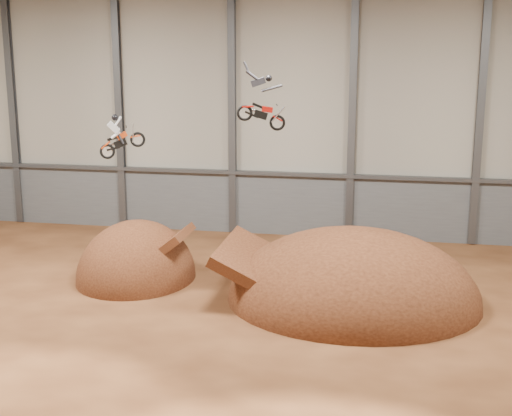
{
  "coord_description": "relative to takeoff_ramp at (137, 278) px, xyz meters",
  "views": [
    {
      "loc": [
        5.43,
        -24.22,
        10.68
      ],
      "look_at": [
        0.07,
        4.0,
        4.04
      ],
      "focal_mm": 50.0,
      "sensor_mm": 36.0,
      "label": 1
    }
  ],
  "objects": [
    {
      "name": "steel_column_1",
      "position": [
        -4.04,
        8.94,
        7.0
      ],
      "size": [
        0.4,
        0.36,
        13.9
      ],
      "primitive_type": "cube",
      "color": "#47494F",
      "rests_on": "ground"
    },
    {
      "name": "fmx_rider_b",
      "position": [
        6.4,
        -3.22,
        8.71
      ],
      "size": [
        3.13,
        1.34,
        2.8
      ],
      "primitive_type": null,
      "rotation": [
        0.0,
        0.29,
        0.21
      ],
      "color": "#B5110A"
    },
    {
      "name": "takeoff_ramp",
      "position": [
        0.0,
        0.0,
        0.0
      ],
      "size": [
        5.44,
        6.27,
        5.44
      ],
      "primitive_type": "ellipsoid",
      "color": "#3B1B0E",
      "rests_on": "ground"
    },
    {
      "name": "steel_column_2",
      "position": [
        2.62,
        8.94,
        7.0
      ],
      "size": [
        0.4,
        0.36,
        13.9
      ],
      "primitive_type": "cube",
      "color": "#47494F",
      "rests_on": "ground"
    },
    {
      "name": "back_wall",
      "position": [
        5.96,
        9.14,
        7.0
      ],
      "size": [
        40.0,
        0.1,
        14.0
      ],
      "primitive_type": "cube",
      "color": "#A19C8F",
      "rests_on": "ground"
    },
    {
      "name": "steel_column_4",
      "position": [
        15.96,
        8.94,
        7.0
      ],
      "size": [
        0.4,
        0.36,
        13.9
      ],
      "primitive_type": "cube",
      "color": "#47494F",
      "rests_on": "ground"
    },
    {
      "name": "steel_rail",
      "position": [
        5.96,
        8.89,
        3.55
      ],
      "size": [
        39.8,
        0.35,
        0.2
      ],
      "primitive_type": "cube",
      "color": "#47494F",
      "rests_on": "lower_band_back"
    },
    {
      "name": "fmx_rider_a",
      "position": [
        -0.31,
        0.03,
        6.87
      ],
      "size": [
        2.75,
        1.71,
        2.52
      ],
      "primitive_type": null,
      "rotation": [
        0.0,
        -0.35,
        0.37
      ],
      "color": "#CA3E11"
    },
    {
      "name": "landing_ramp",
      "position": [
        10.09,
        -1.17,
        0.0
      ],
      "size": [
        10.69,
        9.46,
        6.17
      ],
      "primitive_type": "ellipsoid",
      "color": "#3B1B0E",
      "rests_on": "ground"
    },
    {
      "name": "steel_column_0",
      "position": [
        -10.71,
        8.94,
        7.0
      ],
      "size": [
        0.4,
        0.36,
        13.9
      ],
      "primitive_type": "cube",
      "color": "#47494F",
      "rests_on": "ground"
    },
    {
      "name": "lower_band_back",
      "position": [
        5.96,
        9.04,
        1.75
      ],
      "size": [
        39.8,
        0.18,
        3.5
      ],
      "primitive_type": "cube",
      "color": "#595C61",
      "rests_on": "ground"
    },
    {
      "name": "floor",
      "position": [
        5.96,
        -5.86,
        0.0
      ],
      "size": [
        40.0,
        40.0,
        0.0
      ],
      "primitive_type": "plane",
      "color": "#482613",
      "rests_on": "ground"
    },
    {
      "name": "steel_column_3",
      "position": [
        9.29,
        8.94,
        7.0
      ],
      "size": [
        0.4,
        0.36,
        13.9
      ],
      "primitive_type": "cube",
      "color": "#47494F",
      "rests_on": "ground"
    }
  ]
}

